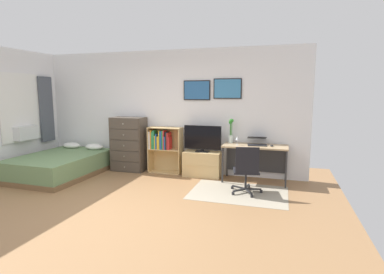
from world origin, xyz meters
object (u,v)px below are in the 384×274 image
Objects in this scene: office_chair at (246,169)px; wine_glass at (237,138)px; tv_stand at (203,164)px; desk at (255,151)px; computer_mouse at (272,146)px; dresser at (129,144)px; bamboo_vase at (231,130)px; television at (202,139)px; laptop at (257,142)px; bookshelf at (163,145)px; bed at (61,165)px.

office_chair is 4.78× the size of wine_glass.
desk is (1.10, -0.01, 0.34)m from tv_stand.
computer_mouse is at bearing -16.54° from desk.
dresser is 2.91m from office_chair.
tv_stand is 1.38m from office_chair.
bamboo_vase is at bearing 170.34° from desk.
office_chair is at bearing -40.10° from television.
bamboo_vase reaches higher than tv_stand.
tv_stand is 1.76× the size of laptop.
bamboo_vase is (0.58, 0.11, 0.20)m from television.
bamboo_vase reaches higher than laptop.
bookshelf is 2.35m from computer_mouse.
bookshelf is 0.95m from television.
office_chair is (2.77, -0.88, -0.15)m from dresser.
computer_mouse is (1.42, -0.08, -0.06)m from television.
television is 1.13m from laptop.
computer_mouse is 0.21× the size of bamboo_vase.
tv_stand is (0.93, -0.05, -0.35)m from bookshelf.
computer_mouse is at bearing -28.95° from laptop.
television is 1.42m from computer_mouse.
tv_stand is at bearing 172.04° from laptop.
bookshelf is at bearing 170.53° from laptop.
bed is 2.39× the size of office_chair.
wine_glass is at bearing 99.37° from office_chair.
laptop reaches higher than office_chair.
wine_glass is at bearing -12.21° from tv_stand.
dresser is at bearing -179.80° from desk.
bed is at bearing -146.59° from dresser.
office_chair is 1.72× the size of bamboo_vase.
dresser is at bearing 172.04° from laptop.
television is at bearing 176.90° from computer_mouse.
television is at bearing -0.24° from dresser.
bookshelf is at bearing 23.74° from bed.
bamboo_vase reaches higher than office_chair.
tv_stand is (2.96, 0.82, 0.04)m from bed.
television is 0.77m from wine_glass.
office_chair is at bearing -69.03° from wine_glass.
laptop is (2.87, 0.02, 0.19)m from dresser.
wine_glass is (-0.66, -0.06, 0.12)m from computer_mouse.
bamboo_vase is (-0.54, 0.07, 0.21)m from laptop.
tv_stand is 0.92× the size of office_chair.
office_chair is 8.27× the size of computer_mouse.
bookshelf is 9.80× the size of computer_mouse.
television is at bearing 128.29° from office_chair.
laptop is 0.31m from computer_mouse.
laptop is at bearing -1.01° from bookshelf.
office_chair is at bearing -17.52° from dresser.
desk is 0.36m from computer_mouse.
office_chair is (1.03, -0.87, -0.35)m from television.
dresser is 6.80× the size of wine_glass.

